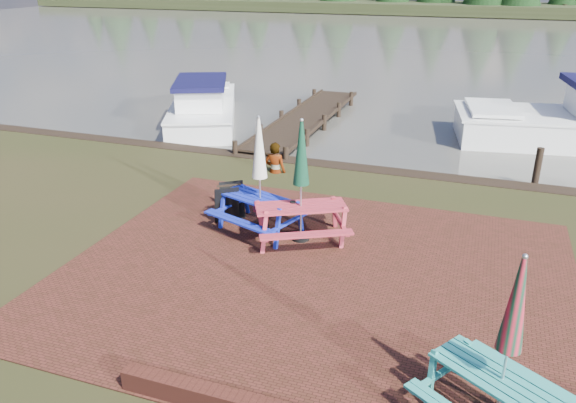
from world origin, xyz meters
The scene contains 10 objects.
ground centered at (0.00, 0.00, 0.00)m, with size 120.00×120.00×0.00m, color black.
paving centered at (0.00, 1.00, 0.01)m, with size 9.00×7.50×0.02m, color #3D1D13.
water centered at (0.00, 37.00, 0.00)m, with size 120.00×60.00×0.02m, color #434039.
picnic_table_teal centered at (3.11, -1.71, 0.81)m, with size 2.21×2.15×2.32m.
picnic_table_red centered at (-0.68, 2.25, 0.88)m, with size 2.34×2.26×2.50m.
picnic_table_blue centered at (-1.61, 2.41, 0.86)m, with size 2.17×2.05×2.44m.
chalkboard centered at (-2.43, 2.63, 0.44)m, with size 0.54×0.76×0.84m.
jetty centered at (-3.50, 11.28, 0.11)m, with size 1.76×9.08×1.00m.
boat_jetty centered at (-7.17, 10.52, 0.36)m, with size 4.62×6.78×1.87m.
person centered at (-2.61, 5.89, 0.82)m, with size 0.60×0.39×1.65m, color gray.
Camera 1 is at (2.50, -7.48, 5.15)m, focal length 35.00 mm.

